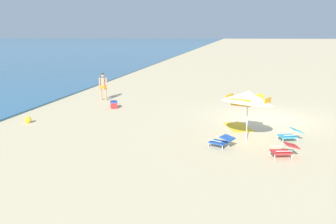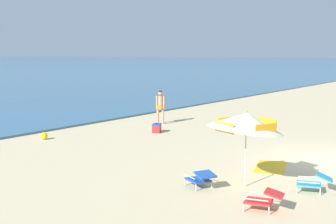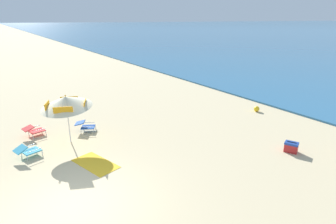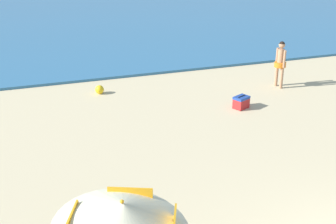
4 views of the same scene
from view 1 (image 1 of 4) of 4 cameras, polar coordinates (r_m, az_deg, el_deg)
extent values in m
plane|color=#CCB78C|center=(18.66, 15.08, -0.94)|extent=(800.00, 800.00, 0.00)
cylinder|color=silver|center=(14.02, 12.20, -0.78)|extent=(0.04, 0.04, 2.00)
cone|color=beige|center=(13.88, 12.34, 2.33)|extent=(2.93, 2.93, 0.71)
cube|color=orange|center=(14.16, 9.52, 2.20)|extent=(0.69, 0.32, 0.26)
cube|color=orange|center=(13.21, 11.20, 1.45)|extent=(0.32, 0.69, 0.26)
cube|color=orange|center=(13.66, 15.22, 1.59)|extent=(0.69, 0.32, 0.26)
cube|color=orange|center=(14.58, 13.33, 2.32)|extent=(0.32, 0.69, 0.26)
sphere|color=orange|center=(13.84, 12.38, 3.39)|extent=(0.06, 0.06, 0.06)
cube|color=teal|center=(14.84, 18.07, -3.61)|extent=(0.68, 0.73, 0.04)
cube|color=teal|center=(14.95, 19.44, -2.74)|extent=(0.59, 0.53, 0.19)
cylinder|color=silver|center=(14.53, 17.44, -4.33)|extent=(0.03, 0.03, 0.18)
cylinder|color=silver|center=(14.96, 16.66, -3.83)|extent=(0.03, 0.03, 0.18)
cylinder|color=silver|center=(14.78, 19.45, -4.20)|extent=(0.03, 0.03, 0.18)
cylinder|color=silver|center=(15.20, 18.62, -3.71)|extent=(0.03, 0.03, 0.18)
cylinder|color=silver|center=(14.57, 18.57, -3.44)|extent=(0.19, 0.52, 0.02)
cylinder|color=silver|center=(15.05, 17.65, -2.89)|extent=(0.19, 0.52, 0.02)
cube|color=red|center=(12.82, 17.14, -5.96)|extent=(0.64, 0.70, 0.04)
cube|color=red|center=(12.88, 18.68, -4.94)|extent=(0.58, 0.52, 0.14)
cylinder|color=silver|center=(12.54, 16.26, -6.84)|extent=(0.03, 0.03, 0.18)
cylinder|color=silver|center=(12.98, 15.55, -6.16)|extent=(0.03, 0.03, 0.18)
cylinder|color=silver|center=(12.74, 18.70, -6.70)|extent=(0.03, 0.03, 0.18)
cylinder|color=silver|center=(13.17, 17.91, -6.04)|extent=(0.03, 0.03, 0.18)
cylinder|color=silver|center=(12.53, 17.61, -5.83)|extent=(0.15, 0.53, 0.02)
cylinder|color=silver|center=(13.04, 16.75, -5.09)|extent=(0.15, 0.53, 0.02)
cube|color=#1E4799|center=(13.47, 7.90, -4.68)|extent=(0.73, 0.77, 0.04)
cube|color=#1E4799|center=(13.25, 9.24, -3.98)|extent=(0.63, 0.59, 0.13)
cylinder|color=silver|center=(13.43, 6.31, -5.18)|extent=(0.03, 0.03, 0.18)
cylinder|color=silver|center=(13.84, 7.34, -4.69)|extent=(0.03, 0.03, 0.18)
cylinder|color=silver|center=(13.16, 8.46, -5.59)|extent=(0.03, 0.03, 0.18)
cylinder|color=silver|center=(13.58, 9.44, -5.07)|extent=(0.03, 0.03, 0.18)
cylinder|color=silver|center=(13.20, 7.32, -4.46)|extent=(0.26, 0.49, 0.02)
cylinder|color=silver|center=(13.67, 8.48, -3.92)|extent=(0.26, 0.49, 0.02)
cylinder|color=tan|center=(23.25, -10.37, 2.80)|extent=(0.12, 0.12, 0.84)
cylinder|color=tan|center=(23.18, -9.66, 2.80)|extent=(0.12, 0.12, 0.84)
cylinder|color=orange|center=(23.15, -10.05, 3.87)|extent=(0.42, 0.42, 0.17)
cylinder|color=tan|center=(23.11, -10.08, 4.54)|extent=(0.23, 0.23, 0.59)
cylinder|color=tan|center=(23.16, -10.58, 4.50)|extent=(0.09, 0.09, 0.63)
cylinder|color=tan|center=(23.06, -9.57, 4.50)|extent=(0.09, 0.09, 0.63)
sphere|color=tan|center=(23.06, -10.12, 5.64)|extent=(0.23, 0.23, 0.23)
sphere|color=black|center=(23.06, -10.12, 5.71)|extent=(0.21, 0.21, 0.21)
cube|color=red|center=(20.71, -8.41, 1.04)|extent=(0.58, 0.51, 0.32)
cube|color=navy|center=(20.68, -8.43, 1.58)|extent=(0.60, 0.53, 0.08)
cylinder|color=black|center=(20.67, -8.43, 1.73)|extent=(0.31, 0.16, 0.02)
sphere|color=yellow|center=(18.22, -20.97, -1.14)|extent=(0.31, 0.31, 0.31)
cube|color=gold|center=(16.58, 10.84, -2.31)|extent=(1.98, 1.38, 0.01)
camera|label=2|loc=(6.40, 76.17, -1.41)|focal=49.67mm
camera|label=3|loc=(25.12, 17.01, 13.58)|focal=29.46mm
camera|label=4|loc=(14.01, 37.36, 16.57)|focal=49.70mm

